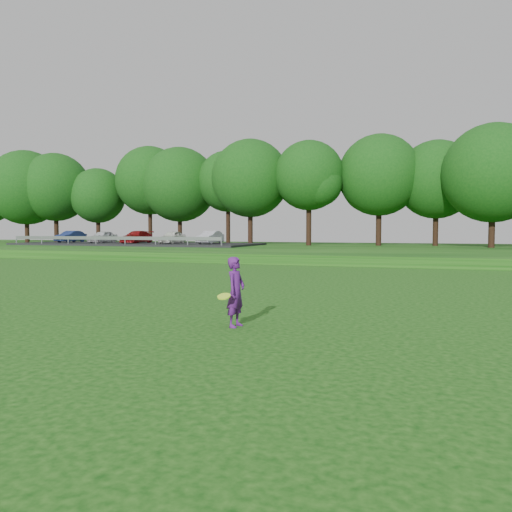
% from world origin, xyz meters
% --- Properties ---
extents(ground, '(140.00, 140.00, 0.00)m').
position_xyz_m(ground, '(0.00, 0.00, 0.00)').
color(ground, '#0C3E0C').
rests_on(ground, ground).
extents(berm, '(130.00, 30.00, 0.60)m').
position_xyz_m(berm, '(0.00, 34.00, 0.30)').
color(berm, '#0C3E0C').
rests_on(berm, ground).
extents(walking_path, '(130.00, 1.60, 0.04)m').
position_xyz_m(walking_path, '(0.00, 20.00, 0.02)').
color(walking_path, gray).
rests_on(walking_path, ground).
extents(treeline, '(104.00, 7.00, 15.00)m').
position_xyz_m(treeline, '(0.00, 38.00, 8.10)').
color(treeline, '#104711').
rests_on(treeline, berm).
extents(parking_lot, '(24.00, 9.00, 1.38)m').
position_xyz_m(parking_lot, '(-24.00, 32.80, 1.01)').
color(parking_lot, black).
rests_on(parking_lot, berm).
extents(woman, '(0.42, 0.86, 1.50)m').
position_xyz_m(woman, '(-0.14, 0.67, 0.75)').
color(woman, '#591974').
rests_on(woman, ground).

